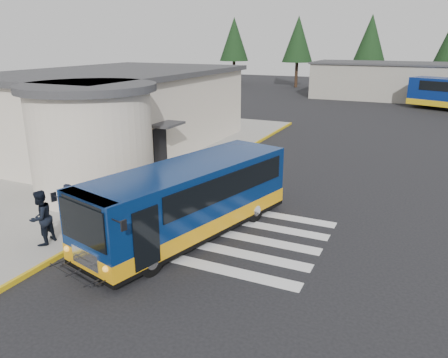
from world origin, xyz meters
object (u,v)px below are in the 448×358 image
at_px(transit_bus, 189,203).
at_px(pedestrian_b, 41,218).
at_px(pedestrian_a, 71,208).
at_px(bollard, 98,212).

height_order(transit_bus, pedestrian_b, transit_bus).
bearing_deg(pedestrian_a, transit_bus, -59.93).
distance_m(transit_bus, pedestrian_a, 4.19).
height_order(transit_bus, bollard, transit_bus).
relative_size(pedestrian_b, bollard, 1.50).
distance_m(pedestrian_a, bollard, 0.95).
bearing_deg(pedestrian_a, pedestrian_b, 178.79).
distance_m(transit_bus, pedestrian_b, 4.94).
bearing_deg(pedestrian_b, transit_bus, 121.53).
bearing_deg(transit_bus, pedestrian_a, -141.03).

